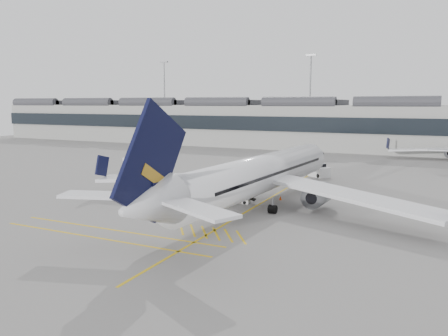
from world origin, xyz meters
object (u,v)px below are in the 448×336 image
at_px(airliner_main, 257,176).
at_px(belt_loader, 235,198).
at_px(ramp_agent_a, 204,191).
at_px(ramp_agent_b, 215,191).
at_px(baggage_cart_a, 222,190).
at_px(pushback_tug, 165,195).

height_order(airliner_main, belt_loader, airliner_main).
xyz_separation_m(belt_loader, ramp_agent_a, (-4.53, 0.78, 0.37)).
bearing_deg(ramp_agent_b, baggage_cart_a, 124.77).
xyz_separation_m(airliner_main, ramp_agent_b, (-6.24, 1.90, -2.61)).
distance_m(belt_loader, ramp_agent_b, 3.40).
bearing_deg(baggage_cart_a, belt_loader, -30.73).
distance_m(airliner_main, belt_loader, 4.36).
xyz_separation_m(airliner_main, belt_loader, (-3.06, 0.75, -3.02)).
relative_size(baggage_cart_a, pushback_tug, 0.73).
bearing_deg(airliner_main, belt_loader, 171.02).
bearing_deg(ramp_agent_a, baggage_cart_a, -58.63).
xyz_separation_m(belt_loader, baggage_cart_a, (-2.05, 0.87, 0.59)).
relative_size(baggage_cart_a, ramp_agent_a, 1.23).
bearing_deg(belt_loader, ramp_agent_a, 161.99).
relative_size(baggage_cart_a, ramp_agent_b, 1.18).
bearing_deg(ramp_agent_b, belt_loader, 119.03).
bearing_deg(belt_loader, pushback_tug, -170.11).
height_order(airliner_main, baggage_cart_a, airliner_main).
distance_m(airliner_main, pushback_tug, 11.57).
xyz_separation_m(airliner_main, baggage_cart_a, (-5.11, 1.61, -2.43)).
bearing_deg(airliner_main, baggage_cart_a, 167.25).
xyz_separation_m(baggage_cart_a, pushback_tug, (-5.96, -3.48, -0.40)).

